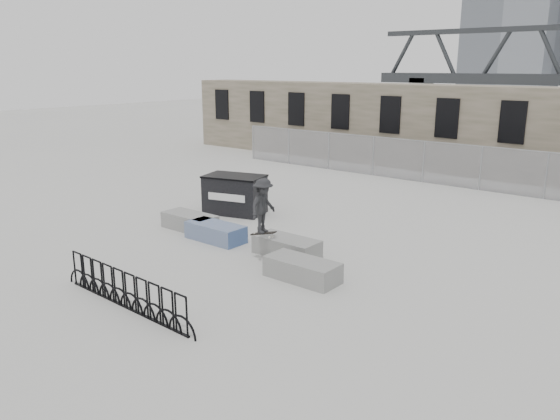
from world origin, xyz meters
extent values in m
plane|color=#B8B7B3|center=(0.00, 0.00, 0.00)|extent=(120.00, 120.00, 0.00)
cube|color=#6A624E|center=(0.00, 16.25, 2.25)|extent=(36.00, 2.50, 4.50)
cube|color=black|center=(-16.00, 14.98, 2.90)|extent=(1.20, 0.12, 2.00)
cube|color=black|center=(-12.80, 14.98, 2.90)|extent=(1.20, 0.12, 2.00)
cube|color=black|center=(-9.60, 14.98, 2.90)|extent=(1.20, 0.12, 2.00)
cube|color=black|center=(-6.40, 14.98, 2.90)|extent=(1.20, 0.12, 2.00)
cube|color=black|center=(-3.20, 14.98, 2.90)|extent=(1.20, 0.12, 2.00)
cube|color=black|center=(0.00, 14.98, 2.90)|extent=(1.20, 0.12, 2.00)
cube|color=black|center=(3.20, 14.98, 2.90)|extent=(1.20, 0.12, 2.00)
cylinder|color=gray|center=(-11.00, 12.50, 1.00)|extent=(0.06, 0.06, 2.00)
cylinder|color=gray|center=(-8.25, 12.50, 1.00)|extent=(0.06, 0.06, 2.00)
cylinder|color=gray|center=(-5.50, 12.50, 1.00)|extent=(0.06, 0.06, 2.00)
cylinder|color=gray|center=(-2.75, 12.50, 1.00)|extent=(0.06, 0.06, 2.00)
cylinder|color=gray|center=(0.00, 12.50, 1.00)|extent=(0.06, 0.06, 2.00)
cylinder|color=gray|center=(2.75, 12.50, 1.00)|extent=(0.06, 0.06, 2.00)
cylinder|color=gray|center=(5.50, 12.50, 1.00)|extent=(0.06, 0.06, 2.00)
cube|color=#99999E|center=(0.00, 12.50, 1.00)|extent=(22.00, 0.02, 2.00)
cylinder|color=gray|center=(0.00, 12.50, 2.00)|extent=(22.00, 0.04, 0.04)
cube|color=gray|center=(-2.82, 0.07, 0.28)|extent=(2.00, 0.90, 0.55)
cube|color=#2D471E|center=(-2.82, 0.07, 0.49)|extent=(1.76, 0.66, 0.10)
cube|color=#2F4D8D|center=(-1.24, -0.24, 0.28)|extent=(2.00, 0.90, 0.55)
cube|color=#2D471E|center=(-1.24, -0.24, 0.49)|extent=(1.76, 0.66, 0.10)
cube|color=gray|center=(1.46, 0.04, 0.28)|extent=(2.00, 0.90, 0.55)
cube|color=#2D471E|center=(1.46, 0.04, 0.49)|extent=(1.76, 0.66, 0.10)
cube|color=gray|center=(2.94, -1.17, 0.28)|extent=(2.00, 0.90, 0.55)
cube|color=#2D471E|center=(2.94, -1.17, 0.49)|extent=(1.76, 0.66, 0.10)
cube|color=black|center=(-3.10, 2.62, 0.71)|extent=(2.45, 1.86, 1.41)
cube|color=black|center=(-3.10, 2.62, 1.43)|extent=(2.52, 1.92, 0.07)
cube|color=white|center=(-2.92, 1.97, 0.76)|extent=(1.47, 0.44, 0.27)
cube|color=black|center=(0.79, -5.16, 0.02)|extent=(4.50, 0.17, 0.04)
torus|color=black|center=(-1.24, -5.11, 0.45)|extent=(0.89, 0.07, 0.89)
torus|color=black|center=(-0.79, -5.12, 0.45)|extent=(0.89, 0.07, 0.89)
torus|color=black|center=(-0.34, -5.13, 0.45)|extent=(0.89, 0.07, 0.89)
torus|color=black|center=(0.11, -5.15, 0.45)|extent=(0.89, 0.07, 0.89)
torus|color=black|center=(0.56, -5.16, 0.45)|extent=(0.89, 0.07, 0.89)
torus|color=black|center=(1.01, -5.17, 0.45)|extent=(0.89, 0.07, 0.89)
torus|color=black|center=(1.46, -5.18, 0.45)|extent=(0.89, 0.07, 0.89)
torus|color=black|center=(1.91, -5.19, 0.45)|extent=(0.89, 0.07, 0.89)
torus|color=black|center=(2.36, -5.20, 0.45)|extent=(0.89, 0.07, 0.89)
torus|color=black|center=(2.81, -5.21, 0.45)|extent=(0.89, 0.07, 0.89)
cube|color=gray|center=(-20.00, 55.00, 2.00)|extent=(2.00, 3.00, 4.00)
imported|color=#242426|center=(1.25, -0.77, 1.67)|extent=(0.69, 1.07, 1.57)
cube|color=black|center=(1.25, -0.77, 0.85)|extent=(0.81, 0.31, 0.20)
cylinder|color=beige|center=(0.97, -0.84, 0.80)|extent=(0.06, 0.03, 0.06)
cylinder|color=beige|center=(0.97, -0.70, 0.80)|extent=(0.06, 0.03, 0.06)
cylinder|color=beige|center=(1.53, -0.84, 0.80)|extent=(0.06, 0.03, 0.06)
cylinder|color=beige|center=(1.53, -0.70, 0.80)|extent=(0.06, 0.03, 0.06)
camera|label=1|loc=(10.95, -12.00, 5.46)|focal=35.00mm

